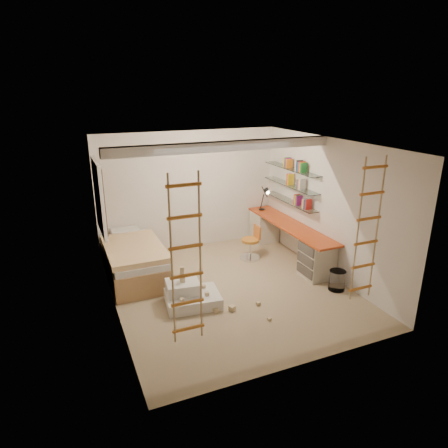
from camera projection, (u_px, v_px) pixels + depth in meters
name	position (u px, v px, depth m)	size (l,w,h in m)	color
floor	(230.00, 289.00, 7.19)	(4.50, 4.50, 0.00)	tan
ceiling_beam	(224.00, 146.00, 6.63)	(4.00, 0.18, 0.16)	white
window_frame	(99.00, 197.00, 7.27)	(0.06, 1.15, 1.35)	white
window_blind	(101.00, 197.00, 7.28)	(0.02, 1.00, 1.20)	#4C2D1E
rope_ladder_left	(186.00, 261.00, 4.68)	(0.41, 0.04, 2.13)	#C68221
rope_ladder_right	(367.00, 231.00, 5.67)	(0.41, 0.04, 2.13)	orange
waste_bin	(337.00, 280.00, 7.12)	(0.29, 0.29, 0.37)	white
desk	(288.00, 239.00, 8.44)	(0.56, 2.80, 0.75)	#C64517
shelves	(290.00, 185.00, 8.38)	(0.25, 1.80, 0.71)	white
bed	(134.00, 260.00, 7.60)	(1.02, 2.00, 0.69)	#AD7F51
task_lamp	(266.00, 195.00, 9.02)	(0.14, 0.36, 0.57)	black
swivel_chair	(251.00, 247.00, 8.39)	(0.44, 0.44, 0.73)	#B97223
play_platform	(190.00, 296.00, 6.66)	(0.96, 0.79, 0.39)	silver
toy_blocks	(210.00, 293.00, 6.53)	(1.30, 1.14, 0.66)	#CCB284
books	(291.00, 179.00, 8.34)	(0.14, 0.70, 0.92)	red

